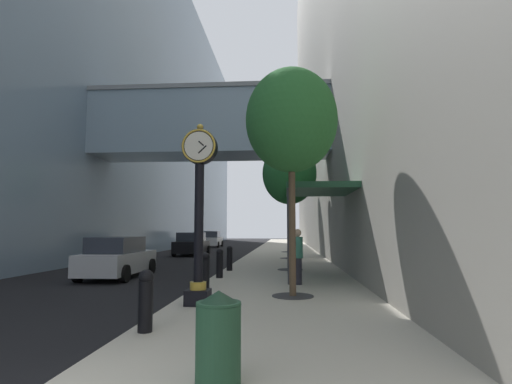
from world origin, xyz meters
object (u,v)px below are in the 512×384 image
bollard_third (205,269)px  pedestrian_walking (297,255)px  bollard_fourth (220,262)px  car_silver_far (118,258)px  bollard_fifth (230,257)px  bollard_nearest (146,299)px  trash_bin (218,336)px  street_clock (199,204)px  car_black_near (192,244)px  street_tree_far (288,183)px  street_tree_near (291,121)px  street_tree_mid_far (288,176)px  car_white_mid (212,239)px  street_tree_mid_near (289,174)px

bollard_third → pedestrian_walking: pedestrian_walking is taller
bollard_fourth → car_silver_far: car_silver_far is taller
bollard_fifth → car_silver_far: 4.55m
car_silver_far → bollard_fifth: bearing=22.1°
bollard_nearest → trash_bin: 2.77m
street_clock → bollard_third: street_clock is taller
bollard_third → car_black_near: car_black_near is taller
bollard_nearest → street_tree_far: (2.59, 24.76, 4.90)m
bollard_third → street_tree_near: (2.59, -1.27, 4.16)m
street_tree_mid_far → street_tree_far: (0.00, 6.96, 0.40)m
bollard_third → street_tree_far: (2.59, 19.61, 4.90)m
bollard_third → car_black_near: bearing=104.7°
street_clock → car_black_near: street_clock is taller
pedestrian_walking → car_white_mid: size_ratio=0.42×
bollard_third → street_tree_mid_near: size_ratio=0.19×
street_tree_mid_near → bollard_nearest: bearing=-103.5°
street_clock → trash_bin: 5.23m
street_tree_near → bollard_nearest: bearing=-123.8°
street_clock → trash_bin: (1.29, -4.73, -1.83)m
street_clock → street_tree_far: bearing=84.3°
street_tree_mid_near → street_tree_mid_far: 7.01m
street_clock → car_silver_far: size_ratio=0.99×
bollard_fourth → street_tree_mid_far: bearing=75.6°
bollard_fifth → car_white_mid: 26.42m
bollard_fourth → car_silver_far: (-4.21, 0.86, 0.09)m
street_tree_far → car_white_mid: size_ratio=1.68×
street_clock → car_black_near: size_ratio=0.92×
car_silver_far → car_white_mid: bearing=92.8°
bollard_fourth → pedestrian_walking: size_ratio=0.60×
trash_bin → street_tree_near: bearing=81.2°
bollard_fourth → trash_bin: bollard_fourth is taller
pedestrian_walking → car_black_near: pedestrian_walking is taller
street_tree_mid_far → street_tree_far: 6.97m
pedestrian_walking → car_white_mid: 31.10m
bollard_fifth → pedestrian_walking: size_ratio=0.60×
car_white_mid → car_silver_far: (1.37, -27.53, -0.05)m
bollard_nearest → street_tree_mid_near: 11.73m
street_tree_mid_far → car_black_near: (-7.16, 4.76, -4.38)m
street_tree_near → street_tree_mid_far: size_ratio=0.94×
street_tree_mid_near → car_silver_far: 8.02m
bollard_fourth → bollard_fifth: 2.57m
street_tree_mid_far → pedestrian_walking: bearing=-89.0°
street_clock → car_white_mid: bearing=100.0°
street_tree_mid_far → pedestrian_walking: size_ratio=3.71×
pedestrian_walking → street_tree_far: bearing=90.6°
bollard_fifth → street_tree_near: street_tree_near is taller
bollard_fifth → street_tree_mid_near: 4.53m
trash_bin → street_tree_far: bearing=88.0°
street_tree_mid_near → street_tree_far: street_tree_far is taller
bollard_fourth → car_white_mid: car_white_mid is taller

